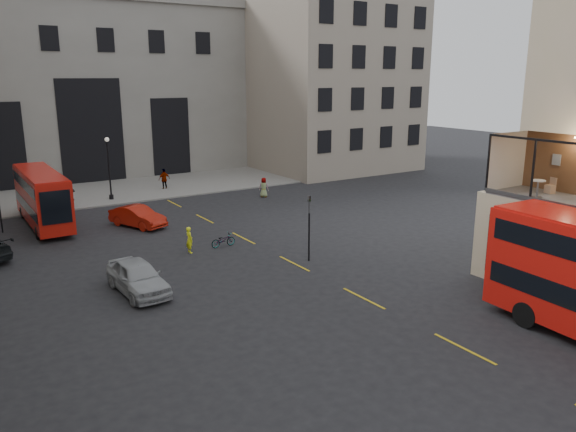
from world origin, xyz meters
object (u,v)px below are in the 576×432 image
bicycle (223,240)px  traffic_light_near (309,220)px  street_lamp_b (109,173)px  cyclist (189,240)px  car_b (138,217)px  cafe_chair_d (550,189)px  car_a (138,277)px  pedestrian_b (72,199)px  pedestrian_d (264,187)px  pedestrian_c (164,179)px  cafe_table_far (538,186)px  bus_far (42,196)px

bicycle → traffic_light_near: bearing=-151.7°
street_lamp_b → cyclist: (-0.12, -16.91, -1.60)m
car_b → cyclist: size_ratio=2.77×
cafe_chair_d → bicycle: bearing=128.4°
traffic_light_near → bicycle: traffic_light_near is taller
car_a → pedestrian_b: (1.34, 20.28, -0.02)m
pedestrian_d → traffic_light_near: bearing=110.5°
pedestrian_c → cafe_table_far: size_ratio=2.33×
cyclist → pedestrian_b: 16.06m
cyclist → pedestrian_b: cyclist is taller
bus_far → cafe_table_far: (18.12, -25.63, 2.99)m
bicycle → pedestrian_c: pedestrian_c is taller
street_lamp_b → cafe_table_far: 33.56m
pedestrian_c → cafe_table_far: cafe_table_far is taller
cafe_table_far → cafe_chair_d: (1.41, 0.23, -0.32)m
street_lamp_b → cafe_chair_d: 33.85m
car_a → car_b: 12.64m
pedestrian_c → pedestrian_b: bearing=11.1°
bus_far → pedestrian_d: 17.82m
pedestrian_d → cafe_table_far: (0.34, -25.49, 4.30)m
car_a → bicycle: size_ratio=2.97×
car_b → bicycle: 8.02m
street_lamp_b → pedestrian_b: bearing=-160.9°
cyclist → pedestrian_c: 19.62m
pedestrian_b → cafe_table_far: size_ratio=1.87×
pedestrian_b → pedestrian_d: size_ratio=0.92×
pedestrian_b → pedestrian_c: bearing=-46.7°
traffic_light_near → car_a: bearing=176.8°
traffic_light_near → car_b: (-5.82, 12.55, -1.70)m
bus_far → pedestrian_b: (2.84, 4.46, -1.38)m
pedestrian_d → street_lamp_b: bearing=15.8°
bus_far → pedestrian_c: (11.68, 7.55, -1.19)m
car_a → cafe_chair_d: 20.81m
street_lamp_b → car_a: 22.04m
bicycle → pedestrian_d: bearing=-41.7°
car_a → pedestrian_d: 22.60m
cyclist → cafe_chair_d: (13.40, -14.13, 4.04)m
pedestrian_b → cyclist: bearing=-144.2°
pedestrian_b → traffic_light_near: bearing=-134.0°
bicycle → pedestrian_c: 19.12m
cafe_table_far → cafe_chair_d: cafe_table_far is taller
car_b → cyclist: cyclist is taller
cafe_chair_d → bus_far: bearing=127.6°
cyclist → pedestrian_c: (5.55, 18.82, 0.19)m
bus_far → car_a: 15.95m
bus_far → pedestrian_c: size_ratio=4.92×
car_a → cafe_table_far: (16.61, -9.81, 4.35)m
bicycle → pedestrian_d: pedestrian_d is taller
traffic_light_near → car_b: 13.94m
pedestrian_c → pedestrian_d: size_ratio=1.15×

